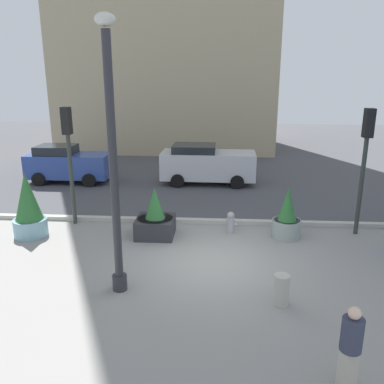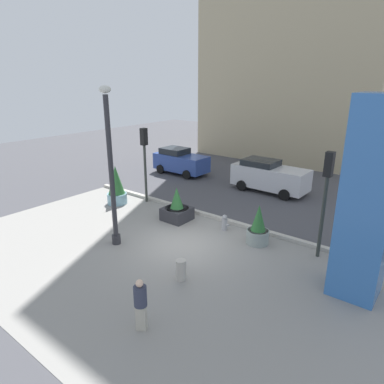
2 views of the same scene
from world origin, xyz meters
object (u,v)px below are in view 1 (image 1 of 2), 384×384
Objects in this scene: lamp_post at (113,168)px; pedestrian_by_curb at (351,345)px; potted_plant_by_pillar at (28,208)px; traffic_light_far_side at (365,151)px; fire_hydrant at (231,223)px; traffic_light_corner at (69,147)px; potted_plant_curbside at (287,218)px; potted_plant_near_right at (155,219)px; car_curb_east at (207,164)px; car_curb_west at (68,164)px; concrete_bollard at (281,290)px.

lamp_post is 5.91m from pedestrian_by_curb.
traffic_light_far_side is at bearing 4.84° from potted_plant_by_pillar.
traffic_light_corner is at bearing 174.65° from fire_hydrant.
potted_plant_near_right is at bearing -177.65° from potted_plant_curbside.
traffic_light_corner is at bearing 174.02° from potted_plant_curbside.
potted_plant_curbside is at bearing -7.91° from fire_hydrant.
lamp_post reaches higher than potted_plant_by_pillar.
potted_plant_curbside is 7.67m from traffic_light_corner.
potted_plant_curbside is 3.24m from traffic_light_far_side.
fire_hydrant is at bearing -81.11° from car_curb_east.
lamp_post is at bearing -63.67° from car_curb_west.
lamp_post is at bearing 173.97° from concrete_bollard.
car_curb_east is at bearing 1.66° from car_curb_west.
concrete_bollard is at bearing -36.45° from traffic_light_corner.
lamp_post reaches higher than pedestrian_by_curb.
pedestrian_by_curb is at bearing -108.75° from traffic_light_far_side.
car_curb_west reaches higher than pedestrian_by_curb.
lamp_post is 5.56m from fire_hydrant.
traffic_light_far_side reaches higher than traffic_light_corner.
lamp_post reaches higher than potted_plant_near_right.
traffic_light_corner is at bearing 49.38° from potted_plant_by_pillar.
pedestrian_by_curb is (2.78, -13.36, -0.10)m from car_curb_east.
fire_hydrant is 4.86m from traffic_light_far_side.
traffic_light_corner is at bearing 143.55° from concrete_bollard.
car_curb_west is at bearing -178.34° from car_curb_east.
traffic_light_corner reaches higher than potted_plant_curbside.
potted_plant_by_pillar reaches higher than concrete_bollard.
traffic_light_far_side is at bearing 2.82° from fire_hydrant.
traffic_light_corner reaches higher than fire_hydrant.
traffic_light_corner is 2.62× the size of pedestrian_by_curb.
traffic_light_far_side is 2.64× the size of pedestrian_by_curb.
lamp_post is 6.39m from potted_plant_curbside.
fire_hydrant is (6.58, 0.70, -0.60)m from potted_plant_by_pillar.
car_curb_west is at bearing 112.13° from traffic_light_corner.
potted_plant_curbside is (4.63, 3.68, -2.42)m from lamp_post.
car_curb_east is 6.86m from car_curb_west.
potted_plant_by_pillar reaches higher than car_curb_west.
potted_plant_by_pillar is 2.86× the size of concrete_bollard.
traffic_light_corner is at bearing -67.87° from car_curb_west.
pedestrian_by_curb reaches higher than concrete_bollard.
potted_plant_near_right is 7.75m from pedestrian_by_curb.
potted_plant_curbside is 1.09× the size of pedestrian_by_curb.
potted_plant_near_right is 5.27m from concrete_bollard.
potted_plant_by_pillar is 10.97m from traffic_light_far_side.
concrete_bollard is 0.18× the size of traffic_light_far_side.
potted_plant_near_right reaches higher than concrete_bollard.
car_curb_west is (-2.34, 5.74, -1.87)m from traffic_light_corner.
fire_hydrant is at bearing -5.35° from traffic_light_corner.
car_curb_east is at bearing 112.75° from potted_plant_curbside.
pedestrian_by_curb is at bearing -74.15° from concrete_bollard.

